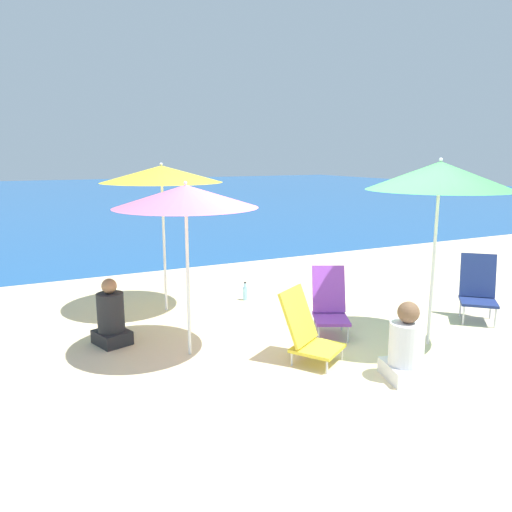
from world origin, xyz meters
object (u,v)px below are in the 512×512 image
(beach_umbrella_pink, at_px, (186,197))
(water_bottle, at_px, (245,293))
(beach_chair_navy, at_px, (478,287))
(person_seated_far, at_px, (406,349))
(beach_chair_purple, at_px, (330,303))
(beach_chair_yellow, at_px, (307,330))
(beach_umbrella_yellow, at_px, (162,174))
(beach_umbrella_green, at_px, (440,176))
(person_seated_near, at_px, (111,318))

(beach_umbrella_pink, distance_m, water_bottle, 2.77)
(beach_chair_navy, xyz_separation_m, person_seated_far, (-2.20, -0.99, -0.13))
(beach_umbrella_pink, distance_m, beach_chair_purple, 2.28)
(beach_chair_yellow, relative_size, water_bottle, 2.73)
(beach_chair_yellow, height_order, water_bottle, beach_chair_yellow)
(beach_chair_yellow, bearing_deg, beach_umbrella_yellow, 76.83)
(person_seated_far, height_order, water_bottle, person_seated_far)
(beach_chair_yellow, distance_m, person_seated_far, 1.05)
(beach_umbrella_pink, height_order, water_bottle, beach_umbrella_pink)
(beach_umbrella_green, distance_m, beach_chair_navy, 2.03)
(beach_umbrella_yellow, relative_size, person_seated_far, 2.62)
(beach_umbrella_pink, relative_size, person_seated_near, 2.43)
(beach_umbrella_pink, bearing_deg, beach_chair_yellow, -34.41)
(beach_umbrella_pink, distance_m, beach_umbrella_yellow, 1.73)
(beach_umbrella_yellow, xyz_separation_m, person_seated_far, (1.48, -3.28, -1.63))
(beach_umbrella_yellow, distance_m, person_seated_far, 3.95)
(beach_chair_yellow, relative_size, person_seated_far, 0.98)
(beach_umbrella_green, distance_m, beach_chair_yellow, 2.27)
(beach_umbrella_pink, relative_size, beach_umbrella_green, 0.89)
(beach_umbrella_pink, relative_size, beach_chair_yellow, 2.46)
(beach_chair_yellow, distance_m, water_bottle, 2.44)
(water_bottle, bearing_deg, person_seated_near, -156.82)
(beach_umbrella_yellow, distance_m, beach_chair_yellow, 3.04)
(beach_umbrella_pink, height_order, person_seated_far, beach_umbrella_pink)
(beach_umbrella_green, height_order, beach_chair_navy, beach_umbrella_green)
(beach_umbrella_yellow, relative_size, beach_chair_yellow, 2.68)
(beach_umbrella_pink, relative_size, beach_umbrella_yellow, 0.92)
(beach_umbrella_green, xyz_separation_m, beach_chair_purple, (-0.83, 0.85, -1.59))
(beach_umbrella_yellow, bearing_deg, person_seated_far, -65.67)
(beach_umbrella_pink, bearing_deg, person_seated_near, 135.52)
(beach_umbrella_pink, height_order, beach_umbrella_yellow, beach_umbrella_yellow)
(beach_umbrella_green, distance_m, water_bottle, 3.43)
(beach_umbrella_yellow, xyz_separation_m, beach_chair_purple, (1.57, -1.83, -1.56))
(beach_chair_purple, bearing_deg, water_bottle, 126.72)
(beach_umbrella_yellow, bearing_deg, water_bottle, -2.22)
(person_seated_near, bearing_deg, person_seated_far, -60.88)
(beach_umbrella_pink, height_order, beach_chair_navy, beach_umbrella_pink)
(person_seated_near, relative_size, water_bottle, 2.78)
(beach_umbrella_green, height_order, person_seated_far, beach_umbrella_green)
(beach_chair_navy, xyz_separation_m, person_seated_near, (-4.64, 1.30, -0.13))
(beach_umbrella_yellow, xyz_separation_m, beach_chair_navy, (3.68, -2.29, -1.50))
(beach_umbrella_yellow, relative_size, person_seated_near, 2.64)
(person_seated_near, bearing_deg, beach_umbrella_pink, -62.20)
(beach_umbrella_yellow, bearing_deg, beach_umbrella_pink, -97.84)
(beach_chair_purple, distance_m, person_seated_near, 2.66)
(beach_chair_yellow, bearing_deg, beach_umbrella_pink, 113.28)
(beach_umbrella_yellow, distance_m, beach_chair_navy, 4.58)
(beach_chair_navy, height_order, person_seated_near, beach_chair_navy)
(beach_umbrella_pink, height_order, beach_umbrella_green, beach_umbrella_green)
(beach_chair_purple, bearing_deg, beach_chair_yellow, -113.58)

